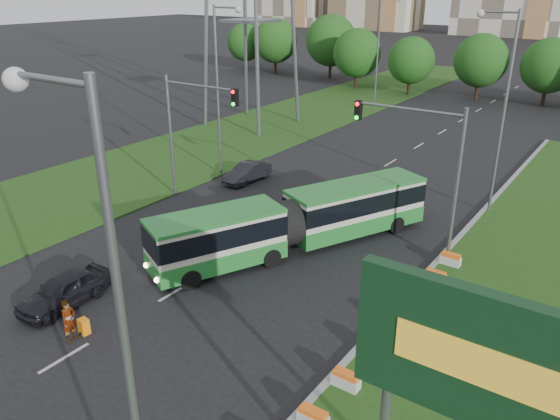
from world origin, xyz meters
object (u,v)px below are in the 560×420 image
Objects in this scene: shopping_trolley at (84,327)px; car_left_near at (64,290)px; billboard at (501,383)px; traffic_mast_left at (188,120)px; articulated_bus at (293,220)px; car_left_far at (247,172)px; pedestrian at (69,320)px; traffic_mast_median at (427,157)px.

car_left_near is at bearing 165.82° from shopping_trolley.
billboard is 1.86× the size of car_left_near.
shopping_trolley is at bearing -22.44° from car_left_near.
articulated_bus is (9.26, -2.02, -3.75)m from traffic_mast_left.
billboard reaches higher than car_left_far.
articulated_bus is at bearing 83.29° from shopping_trolley.
pedestrian is at bearing -70.46° from car_left_far.
traffic_mast_median is 1.86× the size of car_left_near.
pedestrian is (-16.00, 0.91, -5.25)m from billboard.
car_left_near is at bearing -90.31° from articulated_bus.
traffic_mast_median reaches higher than pedestrian.
pedestrian is at bearing -92.40° from shopping_trolley.
articulated_bus is 11.88m from shopping_trolley.
billboard reaches higher than articulated_bus.
billboard is 27.16m from traffic_mast_left.
traffic_mast_median is 18.10m from car_left_near.
car_left_far is (0.68, 4.99, -4.69)m from traffic_mast_left.
articulated_bus reaches higher than pedestrian.
shopping_trolley is at bearing -120.16° from traffic_mast_median.
billboard and traffic_mast_left have the same top height.
shopping_trolley is at bearing -19.01° from pedestrian.
car_left_near reaches higher than car_left_far.
traffic_mast_median is 11.68× the size of shopping_trolley.
pedestrian is at bearing -76.95° from articulated_bus.
billboard is at bearing -64.97° from traffic_mast_median.
car_left_far is at bearing 166.09° from articulated_bus.
traffic_mast_left reaches higher than articulated_bus.
billboard is 19.19m from articulated_bus.
car_left_near is 6.28× the size of shopping_trolley.
traffic_mast_median is 15.73m from car_left_far.
shopping_trolley is (6.03, -18.53, -0.32)m from car_left_far.
billboard is 19.39m from car_left_near.
articulated_bus is at bearing 61.86° from car_left_near.
traffic_mast_left reaches higher than shopping_trolley.
articulated_bus is 8.71× the size of pedestrian.
traffic_mast_median is 0.50× the size of articulated_bus.
car_left_near is at bearing 172.65° from billboard.
traffic_mast_median reaches higher than shopping_trolley.
car_left_near is 2.88m from pedestrian.
articulated_bus reaches higher than car_left_far.
billboard is 1.00× the size of traffic_mast_median.
pedestrian is at bearing -119.47° from traffic_mast_median.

